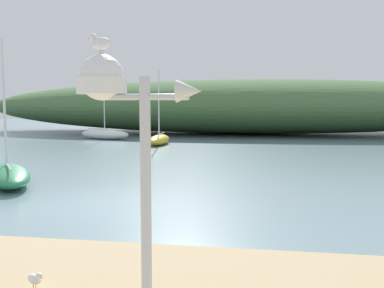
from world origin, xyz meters
name	(u,v)px	position (x,y,z in m)	size (l,w,h in m)	color
ground_plane	(92,204)	(0.00, 0.00, 0.00)	(120.00, 120.00, 0.00)	gray
distant_hill	(245,106)	(3.06, 29.04, 2.47)	(50.21, 14.06, 4.95)	#476B3D
mast_structure	(116,101)	(2.85, -6.17, 2.71)	(1.38, 0.55, 3.02)	silver
seagull_on_radar	(100,42)	(2.68, -6.16, 3.35)	(0.32, 0.17, 0.23)	orange
sailboat_east_reach	(7,175)	(-3.87, 2.18, 0.34)	(3.55, 4.04, 4.83)	#287A4C
sailboat_near_shore	(159,139)	(-2.14, 16.67, 0.35)	(1.12, 3.73, 4.94)	gold
sailboat_west_reach	(105,134)	(-7.29, 20.34, 0.41)	(4.60, 2.77, 5.73)	white
seagull_mid_strand	(35,278)	(1.45, -5.53, 0.33)	(0.33, 0.21, 0.24)	orange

